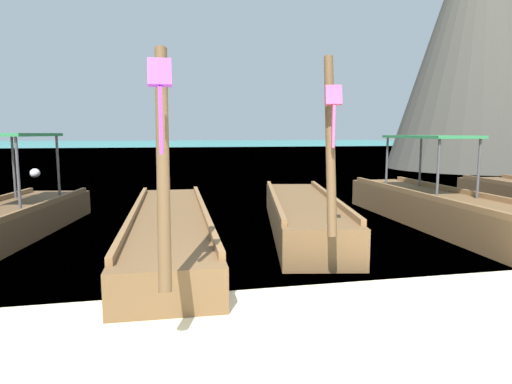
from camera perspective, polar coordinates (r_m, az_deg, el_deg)
ground at (r=4.06m, az=12.28°, el=-20.55°), size 120.00×120.00×0.00m
sea_water at (r=65.21m, az=-10.65°, el=5.70°), size 120.00×120.00×0.00m
longtail_boat_violet_ribbon at (r=7.97m, az=-10.96°, el=-4.41°), size 1.45×7.41×2.75m
longtail_boat_pink_ribbon at (r=8.80m, az=5.97°, el=-2.86°), size 2.23×5.97×2.91m
longtail_boat_orange_ribbon at (r=9.58m, az=23.60°, el=-2.27°), size 1.45×7.41×2.55m
karst_rock at (r=28.04m, az=27.27°, el=17.89°), size 9.89×9.25×15.50m
mooring_buoy_near at (r=21.33m, az=-26.40°, el=2.16°), size 0.40×0.40×0.40m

